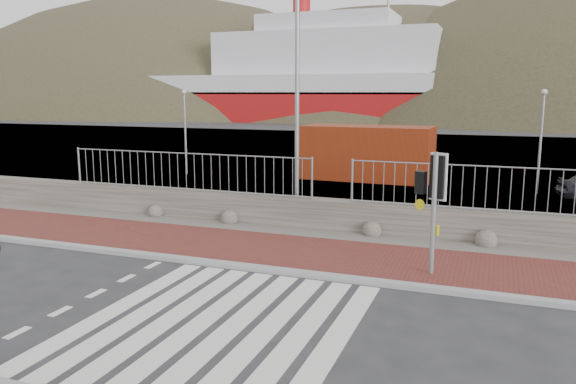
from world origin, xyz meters
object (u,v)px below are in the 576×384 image
at_px(traffic_signal_far, 433,187).
at_px(streetlight, 302,77).
at_px(shipping_container, 367,153).
at_px(ferry, 284,83).

bearing_deg(traffic_signal_far, streetlight, -19.80).
relative_size(streetlight, shipping_container, 1.34).
bearing_deg(ferry, traffic_signal_far, -66.49).
xyz_separation_m(ferry, shipping_container, (23.42, -50.54, -4.13)).
bearing_deg(streetlight, shipping_container, 76.02).
distance_m(ferry, streetlight, 64.18).
xyz_separation_m(traffic_signal_far, shipping_container, (-4.40, 13.39, -0.76)).
bearing_deg(shipping_container, traffic_signal_far, -69.85).
height_order(traffic_signal_far, shipping_container, traffic_signal_far).
bearing_deg(streetlight, traffic_signal_far, -56.91).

